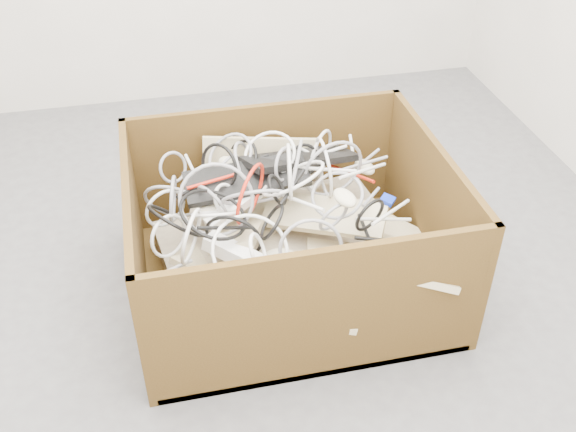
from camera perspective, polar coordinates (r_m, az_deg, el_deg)
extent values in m
plane|color=#4C4C4E|center=(2.58, -1.73, -4.25)|extent=(3.00, 3.00, 0.00)
cube|color=silver|center=(0.70, 21.01, -6.12)|extent=(3.00, 0.04, 2.50)
cube|color=#3B280E|center=(2.49, 0.10, -5.55)|extent=(1.07, 0.89, 0.03)
cube|color=#3B280E|center=(2.68, -1.93, 4.49)|extent=(1.07, 0.03, 0.52)
cube|color=#3B280E|center=(2.02, 2.83, -8.52)|extent=(1.07, 0.02, 0.52)
cube|color=#3B280E|center=(2.48, 11.98, 0.55)|extent=(0.02, 0.84, 0.52)
cube|color=#3B280E|center=(2.30, -12.71, -2.82)|extent=(0.03, 0.84, 0.52)
cube|color=tan|center=(2.46, 0.01, -4.03)|extent=(0.94, 0.81, 0.17)
cube|color=tan|center=(2.35, -1.79, -3.85)|extent=(0.67, 0.60, 0.18)
cube|color=#CAB48E|center=(2.40, -3.56, -1.59)|extent=(0.42, 0.39, 0.13)
cube|color=#CAB48E|center=(2.55, 6.58, 0.02)|extent=(0.42, 0.39, 0.14)
cube|color=#CAB48E|center=(2.23, 3.57, -5.66)|extent=(0.25, 0.45, 0.06)
cube|color=#CAB48E|center=(2.22, -4.49, -5.50)|extent=(0.41, 0.39, 0.16)
cube|color=#CAB48E|center=(2.24, 10.54, -3.73)|extent=(0.17, 0.43, 0.21)
cube|color=#CAB48E|center=(2.54, -2.40, 5.00)|extent=(0.44, 0.11, 0.18)
cube|color=#CAB48E|center=(2.33, -3.89, -0.88)|extent=(0.28, 0.43, 0.19)
cube|color=#CAB48E|center=(2.34, 3.08, 0.10)|extent=(0.45, 0.34, 0.09)
cube|color=black|center=(2.43, 1.04, 4.89)|extent=(0.45, 0.28, 0.13)
cube|color=black|center=(2.32, -3.52, 3.16)|extent=(0.43, 0.16, 0.08)
ellipsoid|color=beige|center=(2.29, -6.75, 0.33)|extent=(0.12, 0.09, 0.04)
ellipsoid|color=beige|center=(2.55, 6.50, 4.15)|extent=(0.09, 0.12, 0.04)
ellipsoid|color=beige|center=(2.17, -0.67, -3.39)|extent=(0.11, 0.08, 0.04)
ellipsoid|color=beige|center=(2.15, 4.83, 1.55)|extent=(0.09, 0.12, 0.04)
ellipsoid|color=beige|center=(2.43, -4.86, 4.45)|extent=(0.12, 0.12, 0.04)
ellipsoid|color=black|center=(2.23, 6.71, -3.09)|extent=(0.11, 0.07, 0.04)
cube|color=white|center=(2.29, -4.18, 1.06)|extent=(0.26, 0.16, 0.11)
cube|color=white|center=(2.11, -3.31, -3.74)|extent=(0.28, 0.24, 0.10)
cube|color=#0C25B7|center=(2.35, 8.42, 1.34)|extent=(0.06, 0.06, 0.03)
torus|color=silver|center=(2.23, 0.41, 3.22)|extent=(0.29, 0.27, 0.16)
torus|color=gray|center=(2.44, -5.29, 3.85)|extent=(0.16, 0.12, 0.18)
torus|color=black|center=(2.18, 6.93, 0.07)|extent=(0.16, 0.10, 0.18)
torus|color=gray|center=(2.27, -6.36, 1.17)|extent=(0.11, 0.18, 0.20)
torus|color=black|center=(2.41, -0.54, 3.58)|extent=(0.17, 0.11, 0.14)
torus|color=gray|center=(2.05, 1.95, -2.87)|extent=(0.26, 0.09, 0.26)
torus|color=black|center=(2.44, -4.40, 4.04)|extent=(0.22, 0.32, 0.25)
torus|color=gray|center=(2.20, -2.93, 1.59)|extent=(0.29, 0.21, 0.21)
torus|color=gray|center=(2.44, -4.93, 5.05)|extent=(0.23, 0.24, 0.14)
torus|color=silver|center=(2.07, -3.21, -2.98)|extent=(0.25, 0.22, 0.17)
torus|color=gray|center=(2.29, -0.38, 4.41)|extent=(0.11, 0.14, 0.17)
torus|color=silver|center=(2.19, -6.19, 0.19)|extent=(0.18, 0.15, 0.12)
torus|color=black|center=(2.22, -9.50, -0.40)|extent=(0.22, 0.27, 0.20)
torus|color=silver|center=(2.37, -1.57, 5.20)|extent=(0.20, 0.19, 0.16)
torus|color=silver|center=(2.42, 1.00, 4.13)|extent=(0.26, 0.25, 0.11)
torus|color=gray|center=(2.26, 4.19, 1.77)|extent=(0.25, 0.23, 0.13)
torus|color=gray|center=(2.17, 3.87, -0.07)|extent=(0.16, 0.09, 0.17)
torus|color=silver|center=(2.51, 2.71, 5.01)|extent=(0.19, 0.24, 0.30)
torus|color=red|center=(2.19, -3.21, 1.87)|extent=(0.15, 0.25, 0.28)
torus|color=silver|center=(2.32, -10.34, 0.64)|extent=(0.18, 0.08, 0.19)
torus|color=black|center=(2.14, -4.62, -1.77)|extent=(0.25, 0.13, 0.27)
torus|color=gray|center=(2.43, -3.37, 4.12)|extent=(0.16, 0.26, 0.22)
torus|color=gray|center=(2.24, -9.71, 1.39)|extent=(0.05, 0.21, 0.21)
torus|color=black|center=(2.40, 1.41, 4.80)|extent=(0.15, 0.08, 0.14)
torus|color=silver|center=(2.02, -2.54, -3.08)|extent=(0.09, 0.14, 0.13)
torus|color=gray|center=(2.46, -9.71, 4.07)|extent=(0.15, 0.09, 0.15)
torus|color=silver|center=(2.19, 0.13, 3.74)|extent=(0.05, 0.19, 0.19)
torus|color=black|center=(2.14, -6.34, 0.15)|extent=(0.26, 0.26, 0.11)
torus|color=gray|center=(2.38, -9.73, 1.20)|extent=(0.21, 0.16, 0.23)
torus|color=silver|center=(2.11, -8.19, -1.72)|extent=(0.10, 0.22, 0.23)
torus|color=gray|center=(2.37, 3.84, 3.98)|extent=(0.24, 0.07, 0.24)
torus|color=silver|center=(2.20, -10.07, -1.68)|extent=(0.17, 0.13, 0.20)
torus|color=black|center=(2.21, -0.91, 2.23)|extent=(0.08, 0.14, 0.13)
torus|color=silver|center=(2.39, 3.05, 4.11)|extent=(0.04, 0.30, 0.30)
torus|color=silver|center=(2.28, -5.28, 1.43)|extent=(0.10, 0.13, 0.13)
torus|color=black|center=(2.31, -5.85, 4.21)|extent=(0.14, 0.19, 0.22)
torus|color=gray|center=(2.16, -6.09, 1.33)|extent=(0.25, 0.13, 0.23)
torus|color=black|center=(2.14, -1.37, -0.52)|extent=(0.09, 0.16, 0.15)
cylinder|color=silver|center=(2.46, -7.73, 3.21)|extent=(0.07, 0.24, 0.07)
cylinder|color=silver|center=(2.14, 1.29, 1.15)|extent=(0.10, 0.18, 0.06)
cylinder|color=gray|center=(2.48, 6.54, 4.46)|extent=(0.18, 0.04, 0.02)
cylinder|color=red|center=(2.48, 5.12, 3.73)|extent=(0.12, 0.27, 0.09)
cylinder|color=silver|center=(2.49, 2.86, 5.26)|extent=(0.20, 0.05, 0.04)
cylinder|color=silver|center=(2.59, 5.42, 5.87)|extent=(0.04, 0.13, 0.04)
cylinder|color=silver|center=(2.34, 2.96, 3.98)|extent=(0.23, 0.09, 0.01)
cylinder|color=black|center=(2.39, -4.53, 4.18)|extent=(0.25, 0.03, 0.07)
cylinder|color=black|center=(2.16, 0.39, 2.48)|extent=(0.11, 0.11, 0.06)
cylinder|color=gray|center=(2.26, 0.74, 4.46)|extent=(0.11, 0.28, 0.02)
cylinder|color=gray|center=(2.13, -9.53, -4.35)|extent=(0.12, 0.07, 0.03)
cylinder|color=silver|center=(2.21, 8.73, 0.35)|extent=(0.20, 0.19, 0.07)
cylinder|color=black|center=(2.18, 6.87, -1.93)|extent=(0.04, 0.29, 0.04)
cylinder|color=black|center=(2.11, -5.29, -1.00)|extent=(0.18, 0.04, 0.06)
cylinder|color=silver|center=(2.25, 8.09, -0.28)|extent=(0.21, 0.04, 0.07)
cylinder|color=silver|center=(2.33, 6.39, 3.83)|extent=(0.23, 0.18, 0.09)
cylinder|color=gray|center=(2.58, 6.29, 4.47)|extent=(0.17, 0.10, 0.06)
cylinder|color=black|center=(2.13, 8.10, -2.10)|extent=(0.18, 0.05, 0.05)
cylinder|color=black|center=(2.30, -8.19, 2.23)|extent=(0.11, 0.09, 0.02)
cylinder|color=red|center=(2.30, -6.54, 2.92)|extent=(0.17, 0.04, 0.03)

